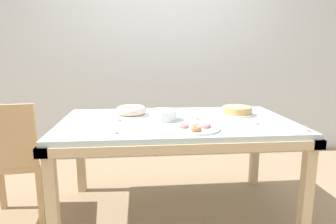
{
  "coord_description": "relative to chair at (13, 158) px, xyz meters",
  "views": [
    {
      "loc": [
        -0.27,
        -2.23,
        1.28
      ],
      "look_at": [
        -0.06,
        0.01,
        0.83
      ],
      "focal_mm": 32.0,
      "sensor_mm": 36.0,
      "label": 1
    }
  ],
  "objects": [
    {
      "name": "ground_plane",
      "position": [
        1.21,
        0.06,
        -0.52
      ],
      "size": [
        12.0,
        12.0,
        0.0
      ],
      "primitive_type": "plane",
      "color": "#997F60"
    },
    {
      "name": "wall_back",
      "position": [
        1.21,
        1.55,
        0.78
      ],
      "size": [
        8.0,
        0.1,
        2.6
      ],
      "primitive_type": "cube",
      "color": "silver",
      "rests_on": "ground"
    },
    {
      "name": "dining_table",
      "position": [
        1.21,
        0.06,
        0.16
      ],
      "size": [
        1.79,
        1.05,
        0.77
      ],
      "color": "silver",
      "rests_on": "ground"
    },
    {
      "name": "chair",
      "position": [
        0.0,
        0.0,
        0.0
      ],
      "size": [
        0.46,
        0.46,
        0.94
      ],
      "color": "tan",
      "rests_on": "ground"
    },
    {
      "name": "cake_chocolate_round",
      "position": [
        1.73,
        0.19,
        0.28
      ],
      "size": [
        0.28,
        0.28,
        0.07
      ],
      "color": "white",
      "rests_on": "dining_table"
    },
    {
      "name": "cake_golden_bundt",
      "position": [
        0.86,
        0.24,
        0.29
      ],
      "size": [
        0.27,
        0.27,
        0.08
      ],
      "color": "white",
      "rests_on": "dining_table"
    },
    {
      "name": "pastry_platter",
      "position": [
        1.3,
        -0.25,
        0.26
      ],
      "size": [
        0.32,
        0.32,
        0.04
      ],
      "color": "white",
      "rests_on": "dining_table"
    },
    {
      "name": "plate_stack",
      "position": [
        1.1,
        0.06,
        0.29
      ],
      "size": [
        0.21,
        0.21,
        0.08
      ],
      "color": "white",
      "rests_on": "dining_table"
    },
    {
      "name": "tealight_right_edge",
      "position": [
        1.36,
        0.04,
        0.26
      ],
      "size": [
        0.04,
        0.04,
        0.04
      ],
      "color": "silver",
      "rests_on": "dining_table"
    },
    {
      "name": "tealight_centre",
      "position": [
        2.02,
        -0.36,
        0.26
      ],
      "size": [
        0.04,
        0.04,
        0.04
      ],
      "color": "silver",
      "rests_on": "dining_table"
    },
    {
      "name": "tealight_near_front",
      "position": [
        0.77,
        0.06,
        0.26
      ],
      "size": [
        0.04,
        0.04,
        0.04
      ],
      "color": "silver",
      "rests_on": "dining_table"
    },
    {
      "name": "tealight_left_edge",
      "position": [
        1.76,
        -0.14,
        0.26
      ],
      "size": [
        0.04,
        0.04,
        0.04
      ],
      "color": "silver",
      "rests_on": "dining_table"
    },
    {
      "name": "tealight_near_cakes",
      "position": [
        0.77,
        -0.3,
        0.26
      ],
      "size": [
        0.04,
        0.04,
        0.04
      ],
      "color": "silver",
      "rests_on": "dining_table"
    }
  ]
}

